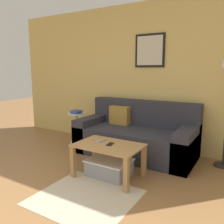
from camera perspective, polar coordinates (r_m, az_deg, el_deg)
name	(u,v)px	position (r m, az deg, el deg)	size (l,w,h in m)	color
wall_back	(138,77)	(4.36, 6.35, 8.44)	(5.60, 0.09, 2.55)	#D6B76B
area_rug	(85,197)	(2.83, -6.40, -19.67)	(1.07, 0.98, 0.01)	#C1B299
couch	(136,136)	(4.01, 5.74, -5.87)	(1.94, 0.90, 0.88)	#2D2D38
coffee_table	(109,151)	(3.15, -0.85, -9.33)	(0.87, 0.58, 0.44)	#AD7F4C
storage_bin	(109,167)	(3.27, -0.68, -13.12)	(0.57, 0.43, 0.22)	gray
side_table	(77,125)	(4.62, -8.52, -3.20)	(0.31, 0.31, 0.58)	silver
book_stack	(76,112)	(4.56, -8.57, 0.03)	(0.20, 0.20, 0.06)	#335199
remote_control	(101,141)	(3.24, -2.65, -6.97)	(0.04, 0.15, 0.02)	#99999E
cell_phone	(110,144)	(3.12, -0.43, -7.74)	(0.07, 0.14, 0.01)	black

